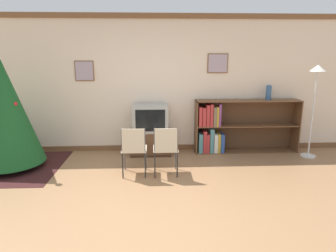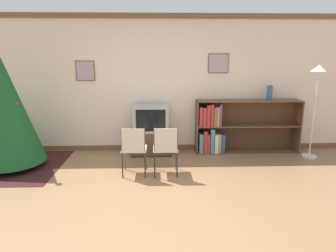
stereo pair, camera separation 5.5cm
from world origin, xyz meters
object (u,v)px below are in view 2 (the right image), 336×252
at_px(folding_chair_left, 134,148).
at_px(bookshelf, 228,128).
at_px(christmas_tree, 5,109).
at_px(vase, 269,93).
at_px(tv_console, 151,142).
at_px(television, 151,118).
at_px(standing_lamp, 317,87).
at_px(folding_chair_right, 166,148).

height_order(folding_chair_left, bookshelf, bookshelf).
relative_size(christmas_tree, vase, 7.21).
height_order(tv_console, television, television).
xyz_separation_m(christmas_tree, tv_console, (2.44, 0.65, -0.80)).
distance_m(television, bookshelf, 1.57).
distance_m(tv_console, vase, 2.54).
distance_m(christmas_tree, vase, 4.84).
height_order(television, vase, vase).
xyz_separation_m(vase, standing_lamp, (0.72, -0.40, 0.14)).
relative_size(folding_chair_left, bookshelf, 0.40).
xyz_separation_m(folding_chair_right, bookshelf, (1.29, 1.18, 0.02)).
height_order(folding_chair_left, standing_lamp, standing_lamp).
height_order(bookshelf, vase, vase).
bearing_deg(television, christmas_tree, -165.24).
height_order(folding_chair_right, bookshelf, bookshelf).
bearing_deg(christmas_tree, television, 14.76).
height_order(television, standing_lamp, standing_lamp).
xyz_separation_m(tv_console, standing_lamp, (3.06, -0.30, 1.11)).
xyz_separation_m(christmas_tree, folding_chair_right, (2.70, -0.46, -0.57)).
distance_m(christmas_tree, bookshelf, 4.09).
bearing_deg(folding_chair_right, bookshelf, 42.43).
distance_m(television, vase, 2.39).
bearing_deg(standing_lamp, tv_console, 174.34).
bearing_deg(standing_lamp, vase, 150.80).
bearing_deg(standing_lamp, bookshelf, 165.99).
bearing_deg(vase, bookshelf, -178.09).
distance_m(folding_chair_left, folding_chair_right, 0.51).
bearing_deg(television, bookshelf, 2.84).
relative_size(television, folding_chair_right, 0.83).
height_order(christmas_tree, folding_chair_right, christmas_tree).
relative_size(christmas_tree, bookshelf, 1.00).
bearing_deg(tv_console, standing_lamp, -5.66).
relative_size(tv_console, television, 1.21).
bearing_deg(folding_chair_left, folding_chair_right, 0.00).
distance_m(television, folding_chair_left, 1.16).
bearing_deg(folding_chair_right, folding_chair_left, 180.00).
bearing_deg(folding_chair_left, tv_console, 76.98).
height_order(television, bookshelf, bookshelf).
xyz_separation_m(television, standing_lamp, (3.06, -0.30, 0.62)).
relative_size(vase, standing_lamp, 0.16).
xyz_separation_m(television, folding_chair_left, (-0.26, -1.11, -0.26)).
xyz_separation_m(christmas_tree, bookshelf, (3.99, 0.72, -0.54)).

